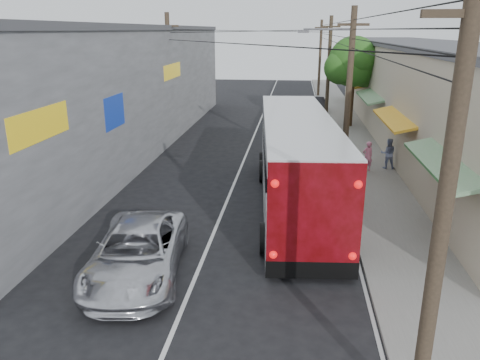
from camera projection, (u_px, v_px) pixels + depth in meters
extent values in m
plane|color=black|center=(172.00, 333.00, 11.29)|extent=(120.00, 120.00, 0.00)
cube|color=slate|center=(354.00, 145.00, 29.45)|extent=(3.00, 80.00, 0.12)
cube|color=#B4A98F|center=(425.00, 95.00, 29.93)|extent=(6.00, 40.00, 6.00)
cube|color=#4C4C51|center=(431.00, 45.00, 28.98)|extent=(6.20, 40.00, 0.30)
cube|color=#176A20|center=(446.00, 161.00, 15.21)|extent=(1.39, 6.00, 0.46)
cube|color=orange|center=(397.00, 118.00, 22.77)|extent=(1.39, 6.00, 0.46)
cube|color=#176A20|center=(372.00, 96.00, 30.33)|extent=(1.39, 6.00, 0.46)
cube|color=orange|center=(357.00, 82.00, 37.90)|extent=(1.39, 6.00, 0.46)
cube|color=#176A20|center=(348.00, 74.00, 45.46)|extent=(1.39, 6.00, 0.46)
cube|color=gray|center=(108.00, 90.00, 28.18)|extent=(7.00, 36.00, 7.00)
cube|color=#4C4C51|center=(103.00, 28.00, 27.08)|extent=(7.20, 36.00, 0.30)
cube|color=yellow|center=(39.00, 125.00, 14.35)|extent=(0.12, 3.50, 1.00)
cube|color=#1433A5|center=(113.00, 112.00, 20.20)|extent=(0.12, 2.20, 1.40)
cube|color=yellow|center=(172.00, 71.00, 29.38)|extent=(0.12, 4.00, 0.90)
cylinder|color=#473828|center=(442.00, 222.00, 7.59)|extent=(0.28, 0.28, 8.00)
cube|color=#473828|center=(472.00, 13.00, 6.61)|extent=(1.40, 0.12, 0.12)
cylinder|color=#473828|center=(348.00, 97.00, 21.77)|extent=(0.28, 0.28, 8.00)
cube|color=#473828|center=(353.00, 25.00, 20.79)|extent=(1.40, 0.12, 0.12)
cylinder|color=#473828|center=(328.00, 70.00, 35.95)|extent=(0.28, 0.28, 8.00)
cube|color=#473828|center=(331.00, 27.00, 34.97)|extent=(1.40, 0.12, 0.12)
cylinder|color=#473828|center=(320.00, 59.00, 50.13)|extent=(0.28, 0.28, 8.00)
cube|color=#473828|center=(321.00, 27.00, 49.14)|extent=(1.40, 0.12, 0.12)
cylinder|color=#473828|center=(170.00, 79.00, 29.55)|extent=(0.28, 0.28, 8.00)
cube|color=#473828|center=(167.00, 26.00, 28.57)|extent=(1.40, 0.12, 0.12)
cylinder|color=#59595E|center=(328.00, 29.00, 20.97)|extent=(2.20, 0.10, 0.10)
cube|color=#59595E|center=(303.00, 32.00, 21.13)|extent=(0.50, 0.18, 0.12)
cylinder|color=#3F2B19|center=(351.00, 100.00, 34.49)|extent=(0.44, 0.44, 4.00)
sphere|color=#1D5416|center=(353.00, 61.00, 33.63)|extent=(3.60, 3.60, 3.60)
sphere|color=#1D5416|center=(366.00, 69.00, 34.27)|extent=(2.60, 2.60, 2.60)
sphere|color=#1D5416|center=(341.00, 67.00, 33.48)|extent=(2.40, 2.40, 2.40)
sphere|color=#1D5416|center=(361.00, 57.00, 32.52)|extent=(2.20, 2.20, 2.20)
sphere|color=#1D5416|center=(348.00, 58.00, 34.46)|extent=(2.00, 2.00, 2.00)
cube|color=silver|center=(296.00, 178.00, 19.10)|extent=(3.64, 12.83, 2.00)
cube|color=black|center=(296.00, 140.00, 19.15)|extent=(3.49, 10.72, 1.05)
cube|color=silver|center=(298.00, 124.00, 18.42)|extent=(3.64, 12.83, 0.53)
cube|color=maroon|center=(315.00, 216.00, 12.79)|extent=(2.61, 0.29, 3.06)
cube|color=black|center=(312.00, 270.00, 13.29)|extent=(2.64, 0.32, 0.53)
sphere|color=red|center=(273.00, 255.00, 13.15)|extent=(0.23, 0.23, 0.23)
sphere|color=red|center=(352.00, 256.00, 13.07)|extent=(0.23, 0.23, 0.23)
sphere|color=red|center=(275.00, 183.00, 12.51)|extent=(0.23, 0.23, 0.23)
sphere|color=red|center=(358.00, 184.00, 12.43)|extent=(0.23, 0.23, 0.23)
cylinder|color=black|center=(265.00, 239.00, 15.15)|extent=(0.40, 1.08, 1.05)
cylinder|color=black|center=(346.00, 240.00, 15.05)|extent=(0.40, 1.08, 1.05)
cylinder|color=black|center=(263.00, 171.00, 22.37)|extent=(0.40, 1.08, 1.05)
cylinder|color=black|center=(318.00, 172.00, 22.27)|extent=(0.40, 1.08, 1.05)
cylinder|color=black|center=(262.00, 162.00, 23.87)|extent=(0.40, 1.08, 1.05)
cylinder|color=black|center=(314.00, 163.00, 23.78)|extent=(0.40, 1.08, 1.05)
imported|color=silver|center=(137.00, 252.00, 13.73)|extent=(3.17, 5.73, 1.52)
imported|color=#9FA0A7|center=(315.00, 160.00, 22.87)|extent=(3.07, 6.43, 1.81)
imported|color=#252429|center=(320.00, 118.00, 35.11)|extent=(1.92, 4.04, 1.34)
imported|color=black|center=(316.00, 105.00, 41.49)|extent=(1.87, 4.06, 1.29)
imported|color=pink|center=(368.00, 156.00, 23.61)|extent=(0.66, 0.55, 1.53)
imported|color=#7F8DB9|center=(388.00, 154.00, 24.06)|extent=(0.78, 0.62, 1.57)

